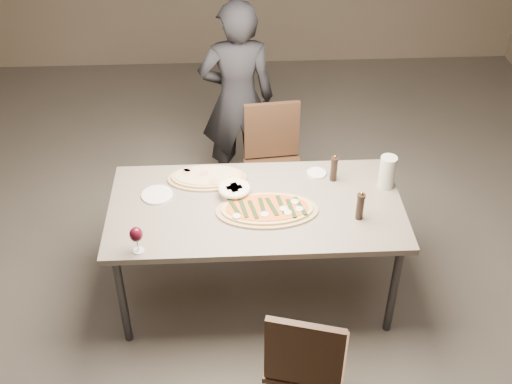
{
  "coord_description": "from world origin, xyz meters",
  "views": [
    {
      "loc": [
        -0.15,
        -3.06,
        3.2
      ],
      "look_at": [
        0.0,
        0.0,
        0.85
      ],
      "focal_mm": 45.0,
      "sensor_mm": 36.0,
      "label": 1
    }
  ],
  "objects_px": {
    "chair_near": "(306,359)",
    "chair_far": "(274,158)",
    "bread_basket": "(234,190)",
    "pepper_mill_left": "(334,168)",
    "carafe": "(387,172)",
    "zucchini_pizza": "(268,210)",
    "ham_pizza": "(207,177)",
    "dining_table": "(256,212)",
    "diner": "(237,100)"
  },
  "relations": [
    {
      "from": "chair_near",
      "to": "chair_far",
      "type": "xyz_separation_m",
      "value": [
        -0.04,
        1.81,
        0.02
      ]
    },
    {
      "from": "bread_basket",
      "to": "pepper_mill_left",
      "type": "distance_m",
      "value": 0.65
    },
    {
      "from": "pepper_mill_left",
      "to": "chair_far",
      "type": "bearing_deg",
      "value": 118.3
    },
    {
      "from": "chair_near",
      "to": "pepper_mill_left",
      "type": "bearing_deg",
      "value": 91.53
    },
    {
      "from": "chair_far",
      "to": "carafe",
      "type": "bearing_deg",
      "value": 127.69
    },
    {
      "from": "zucchini_pizza",
      "to": "ham_pizza",
      "type": "relative_size",
      "value": 1.22
    },
    {
      "from": "bread_basket",
      "to": "pepper_mill_left",
      "type": "xyz_separation_m",
      "value": [
        0.64,
        0.14,
        0.05
      ]
    },
    {
      "from": "zucchini_pizza",
      "to": "bread_basket",
      "type": "bearing_deg",
      "value": 116.95
    },
    {
      "from": "dining_table",
      "to": "chair_near",
      "type": "height_order",
      "value": "chair_near"
    },
    {
      "from": "zucchini_pizza",
      "to": "bread_basket",
      "type": "height_order",
      "value": "bread_basket"
    },
    {
      "from": "zucchini_pizza",
      "to": "chair_far",
      "type": "xyz_separation_m",
      "value": [
        0.11,
        0.92,
        -0.26
      ]
    },
    {
      "from": "pepper_mill_left",
      "to": "chair_near",
      "type": "bearing_deg",
      "value": -103.96
    },
    {
      "from": "bread_basket",
      "to": "chair_far",
      "type": "relative_size",
      "value": 0.22
    },
    {
      "from": "dining_table",
      "to": "ham_pizza",
      "type": "distance_m",
      "value": 0.42
    },
    {
      "from": "ham_pizza",
      "to": "carafe",
      "type": "distance_m",
      "value": 1.14
    },
    {
      "from": "dining_table",
      "to": "zucchini_pizza",
      "type": "height_order",
      "value": "zucchini_pizza"
    },
    {
      "from": "diner",
      "to": "zucchini_pizza",
      "type": "bearing_deg",
      "value": 92.56
    },
    {
      "from": "pepper_mill_left",
      "to": "dining_table",
      "type": "bearing_deg",
      "value": -155.23
    },
    {
      "from": "carafe",
      "to": "chair_far",
      "type": "bearing_deg",
      "value": 133.19
    },
    {
      "from": "dining_table",
      "to": "ham_pizza",
      "type": "height_order",
      "value": "ham_pizza"
    },
    {
      "from": "chair_near",
      "to": "chair_far",
      "type": "bearing_deg",
      "value": 106.64
    },
    {
      "from": "carafe",
      "to": "zucchini_pizza",
      "type": "bearing_deg",
      "value": -163.69
    },
    {
      "from": "ham_pizza",
      "to": "carafe",
      "type": "xyz_separation_m",
      "value": [
        1.13,
        -0.13,
        0.09
      ]
    },
    {
      "from": "zucchini_pizza",
      "to": "carafe",
      "type": "relative_size",
      "value": 2.87
    },
    {
      "from": "ham_pizza",
      "to": "chair_far",
      "type": "relative_size",
      "value": 0.56
    },
    {
      "from": "ham_pizza",
      "to": "pepper_mill_left",
      "type": "xyz_separation_m",
      "value": [
        0.81,
        -0.05,
        0.07
      ]
    },
    {
      "from": "dining_table",
      "to": "carafe",
      "type": "distance_m",
      "value": 0.86
    },
    {
      "from": "zucchini_pizza",
      "to": "carafe",
      "type": "height_order",
      "value": "carafe"
    },
    {
      "from": "ham_pizza",
      "to": "chair_near",
      "type": "distance_m",
      "value": 1.37
    },
    {
      "from": "zucchini_pizza",
      "to": "bread_basket",
      "type": "distance_m",
      "value": 0.26
    },
    {
      "from": "zucchini_pizza",
      "to": "chair_near",
      "type": "relative_size",
      "value": 0.72
    },
    {
      "from": "dining_table",
      "to": "pepper_mill_left",
      "type": "xyz_separation_m",
      "value": [
        0.51,
        0.23,
        0.15
      ]
    },
    {
      "from": "pepper_mill_left",
      "to": "diner",
      "type": "height_order",
      "value": "diner"
    },
    {
      "from": "dining_table",
      "to": "pepper_mill_left",
      "type": "height_order",
      "value": "pepper_mill_left"
    },
    {
      "from": "pepper_mill_left",
      "to": "chair_near",
      "type": "height_order",
      "value": "pepper_mill_left"
    },
    {
      "from": "ham_pizza",
      "to": "chair_far",
      "type": "bearing_deg",
      "value": 73.68
    },
    {
      "from": "chair_far",
      "to": "diner",
      "type": "height_order",
      "value": "diner"
    },
    {
      "from": "carafe",
      "to": "diner",
      "type": "xyz_separation_m",
      "value": [
        -0.91,
        1.08,
        -0.07
      ]
    },
    {
      "from": "bread_basket",
      "to": "chair_near",
      "type": "relative_size",
      "value": 0.23
    },
    {
      "from": "dining_table",
      "to": "diner",
      "type": "xyz_separation_m",
      "value": [
        -0.08,
        1.23,
        0.1
      ]
    },
    {
      "from": "zucchini_pizza",
      "to": "carafe",
      "type": "bearing_deg",
      "value": -6.29
    },
    {
      "from": "pepper_mill_left",
      "to": "diner",
      "type": "relative_size",
      "value": 0.12
    },
    {
      "from": "dining_table",
      "to": "bread_basket",
      "type": "relative_size",
      "value": 8.9
    },
    {
      "from": "ham_pizza",
      "to": "pepper_mill_left",
      "type": "height_order",
      "value": "pepper_mill_left"
    },
    {
      "from": "bread_basket",
      "to": "pepper_mill_left",
      "type": "bearing_deg",
      "value": 12.05
    },
    {
      "from": "chair_far",
      "to": "pepper_mill_left",
      "type": "bearing_deg",
      "value": 112.8
    },
    {
      "from": "chair_near",
      "to": "chair_far",
      "type": "height_order",
      "value": "chair_far"
    },
    {
      "from": "pepper_mill_left",
      "to": "chair_far",
      "type": "xyz_separation_m",
      "value": [
        -0.33,
        0.62,
        -0.33
      ]
    },
    {
      "from": "chair_far",
      "to": "diner",
      "type": "xyz_separation_m",
      "value": [
        -0.26,
        0.38,
        0.28
      ]
    },
    {
      "from": "carafe",
      "to": "dining_table",
      "type": "bearing_deg",
      "value": -169.44
    }
  ]
}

